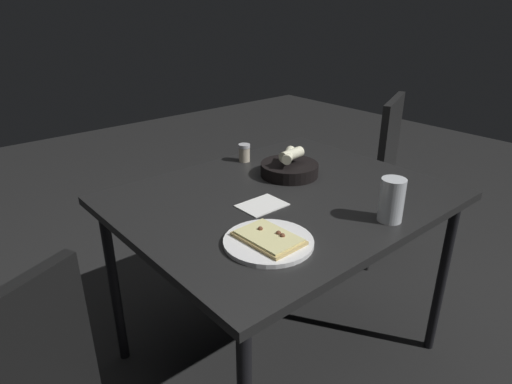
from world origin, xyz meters
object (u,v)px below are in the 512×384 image
(chair_near, at_px, (366,170))
(beer_glass, at_px, (391,203))
(pepper_shaker, at_px, (244,154))
(dining_table, at_px, (283,209))
(bread_basket, at_px, (290,168))
(pizza_plate, at_px, (269,241))

(chair_near, bearing_deg, beer_glass, -140.83)
(beer_glass, height_order, pepper_shaker, beer_glass)
(dining_table, relative_size, pepper_shaker, 14.94)
(pepper_shaker, height_order, chair_near, chair_near)
(bread_basket, height_order, pepper_shaker, bread_basket)
(dining_table, xyz_separation_m, chair_near, (0.96, 0.30, -0.17))
(bread_basket, relative_size, chair_near, 0.25)
(dining_table, bearing_deg, pepper_shaker, 71.91)
(chair_near, bearing_deg, pizza_plate, -156.59)
(pizza_plate, height_order, pepper_shaker, pepper_shaker)
(dining_table, distance_m, pizza_plate, 0.37)
(bread_basket, height_order, chair_near, chair_near)
(dining_table, bearing_deg, chair_near, 17.64)
(pepper_shaker, bearing_deg, beer_glass, -90.21)
(bread_basket, bearing_deg, beer_glass, -93.97)
(pizza_plate, relative_size, chair_near, 0.29)
(chair_near, bearing_deg, dining_table, -162.36)
(dining_table, height_order, chair_near, chair_near)
(pizza_plate, distance_m, bread_basket, 0.56)
(dining_table, bearing_deg, pizza_plate, -140.57)
(beer_glass, relative_size, pepper_shaker, 1.86)
(beer_glass, bearing_deg, dining_table, 107.67)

